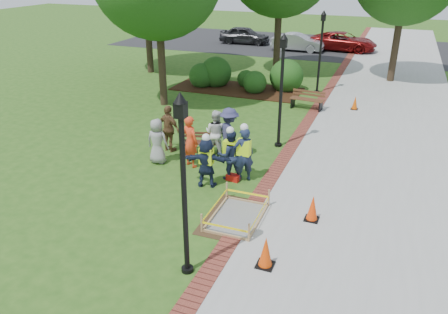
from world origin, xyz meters
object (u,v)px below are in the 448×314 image
at_px(hivis_worker_a, 206,160).
at_px(lamp_near, 183,175).
at_px(bench_near, 202,147).
at_px(hivis_worker_c, 230,153).
at_px(hivis_worker_b, 244,153).
at_px(cone_front, 266,253).
at_px(wet_concrete_pad, 237,211).

bearing_deg(hivis_worker_a, lamp_near, -72.54).
xyz_separation_m(bench_near, hivis_worker_a, (1.19, -2.30, 0.64)).
relative_size(bench_near, hivis_worker_a, 0.83).
distance_m(hivis_worker_a, hivis_worker_c, 0.90).
bearing_deg(hivis_worker_b, cone_front, -64.05).
bearing_deg(wet_concrete_pad, cone_front, -52.16).
bearing_deg(hivis_worker_c, hivis_worker_a, -123.51).
xyz_separation_m(hivis_worker_a, hivis_worker_b, (0.95, 0.78, 0.08)).
distance_m(bench_near, lamp_near, 7.13).
bearing_deg(cone_front, wet_concrete_pad, 127.84).
xyz_separation_m(wet_concrete_pad, bench_near, (-2.74, 3.77, 0.01)).
height_order(hivis_worker_b, hivis_worker_c, hivis_worker_b).
xyz_separation_m(cone_front, hivis_worker_a, (-2.88, 3.18, 0.49)).
bearing_deg(bench_near, lamp_near, -68.78).
bearing_deg(cone_front, hivis_worker_c, 121.18).
bearing_deg(hivis_worker_c, cone_front, -58.82).
bearing_deg(cone_front, hivis_worker_a, 132.15).
distance_m(cone_front, hivis_worker_b, 4.44).
bearing_deg(hivis_worker_b, hivis_worker_c, -176.81).
bearing_deg(wet_concrete_pad, hivis_worker_b, 104.89).
height_order(bench_near, hivis_worker_b, hivis_worker_b).
bearing_deg(lamp_near, cone_front, 26.93).
height_order(bench_near, lamp_near, lamp_near).
height_order(wet_concrete_pad, hivis_worker_b, hivis_worker_b).
distance_m(bench_near, cone_front, 6.83).
xyz_separation_m(wet_concrete_pad, hivis_worker_a, (-1.55, 1.47, 0.65)).
bearing_deg(hivis_worker_a, hivis_worker_c, 56.49).
bearing_deg(hivis_worker_b, hivis_worker_a, -140.76).
bearing_deg(cone_front, bench_near, 126.57).
bearing_deg(cone_front, hivis_worker_b, 115.95).
distance_m(cone_front, hivis_worker_a, 4.32).
bearing_deg(wet_concrete_pad, bench_near, 125.98).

